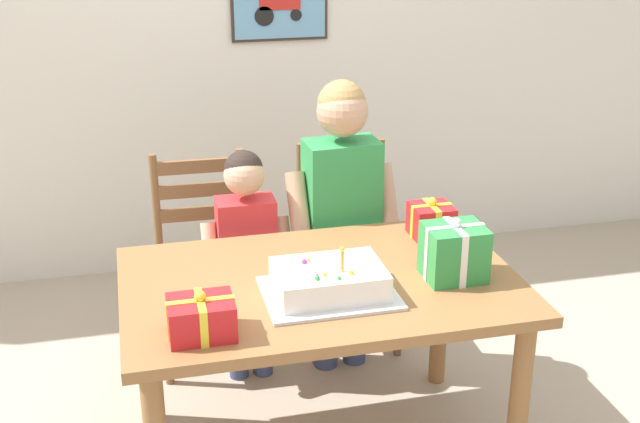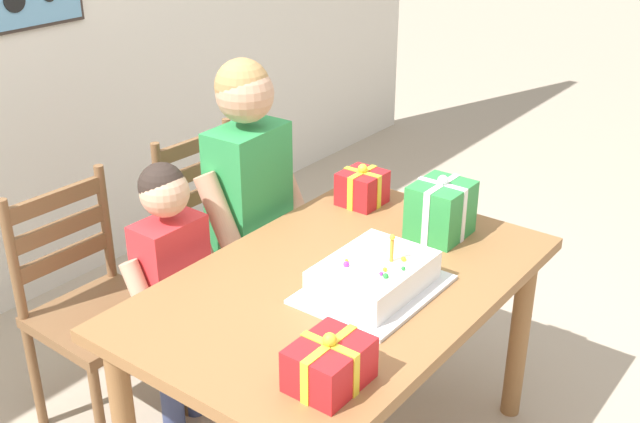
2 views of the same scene
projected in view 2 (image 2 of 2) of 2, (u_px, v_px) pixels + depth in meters
name	position (u px, v px, depth m)	size (l,w,h in m)	color
dining_table	(342.00, 307.00, 2.49)	(1.38, 0.89, 0.73)	olive
birthday_cake	(374.00, 277.00, 2.36)	(0.44, 0.34, 0.19)	silver
gift_box_red_large	(330.00, 364.00, 1.95)	(0.21, 0.17, 0.15)	red
gift_box_beside_cake	(441.00, 210.00, 2.68)	(0.21, 0.18, 0.23)	#2D8E42
gift_box_corner_small	(362.00, 188.00, 2.93)	(0.16, 0.16, 0.16)	red
chair_left	(95.00, 309.00, 2.78)	(0.43, 0.43, 0.92)	brown
chair_right	(223.00, 241.00, 3.26)	(0.44, 0.44, 0.92)	brown
child_older	(249.00, 193.00, 2.92)	(0.47, 0.27, 1.29)	#38426B
child_younger	(172.00, 274.00, 2.69)	(0.37, 0.21, 1.03)	#38426B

